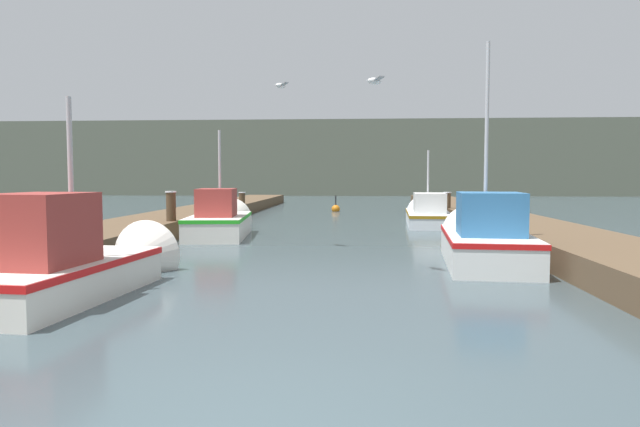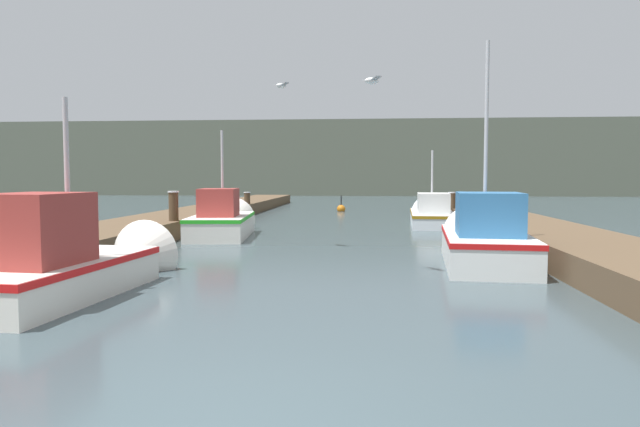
# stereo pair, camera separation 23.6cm
# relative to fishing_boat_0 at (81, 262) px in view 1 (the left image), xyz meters

# --- Properties ---
(dock_left) EXTENTS (2.43, 40.00, 0.53)m
(dock_left) POSITION_rel_fishing_boat_0_xyz_m (-2.11, 11.19, -0.22)
(dock_left) COLOR brown
(dock_left) RESTS_ON ground_plane
(dock_right) EXTENTS (2.43, 40.00, 0.53)m
(dock_right) POSITION_rel_fishing_boat_0_xyz_m (9.20, 11.19, -0.22)
(dock_right) COLOR brown
(dock_right) RESTS_ON ground_plane
(distant_shore_ridge) EXTENTS (120.00, 16.00, 7.11)m
(distant_shore_ridge) POSITION_rel_fishing_boat_0_xyz_m (3.55, 52.31, 3.07)
(distant_shore_ridge) COLOR #565B4C
(distant_shore_ridge) RESTS_ON ground_plane
(fishing_boat_0) EXTENTS (1.81, 4.72, 3.44)m
(fishing_boat_0) POSITION_rel_fishing_boat_0_xyz_m (0.00, 0.00, 0.00)
(fishing_boat_0) COLOR silver
(fishing_boat_0) RESTS_ON ground_plane
(fishing_boat_1) EXTENTS (2.04, 5.00, 5.09)m
(fishing_boat_1) POSITION_rel_fishing_boat_0_xyz_m (7.07, 3.89, 0.00)
(fishing_boat_1) COLOR silver
(fishing_boat_1) RESTS_ON ground_plane
(fishing_boat_2) EXTENTS (2.04, 4.71, 3.67)m
(fishing_boat_2) POSITION_rel_fishing_boat_0_xyz_m (0.12, 8.70, -0.01)
(fishing_boat_2) COLOR silver
(fishing_boat_2) RESTS_ON ground_plane
(fishing_boat_3) EXTENTS (1.85, 5.75, 3.31)m
(fishing_boat_3) POSITION_rel_fishing_boat_0_xyz_m (7.03, 13.66, -0.10)
(fishing_boat_3) COLOR silver
(fishing_boat_3) RESTS_ON ground_plane
(mooring_piling_0) EXTENTS (0.32, 0.32, 1.12)m
(mooring_piling_0) POSITION_rel_fishing_boat_0_xyz_m (7.97, 11.39, 0.08)
(mooring_piling_0) COLOR #473523
(mooring_piling_0) RESTS_ON ground_plane
(mooring_piling_1) EXTENTS (0.33, 0.33, 1.20)m
(mooring_piling_1) POSITION_rel_fishing_boat_0_xyz_m (7.99, 14.93, 0.12)
(mooring_piling_1) COLOR #473523
(mooring_piling_1) RESTS_ON ground_plane
(mooring_piling_2) EXTENTS (0.32, 0.32, 1.09)m
(mooring_piling_2) POSITION_rel_fishing_boat_0_xyz_m (-1.11, 17.89, 0.07)
(mooring_piling_2) COLOR #473523
(mooring_piling_2) RESTS_ON ground_plane
(mooring_piling_3) EXTENTS (0.32, 0.32, 1.41)m
(mooring_piling_3) POSITION_rel_fishing_boat_0_xyz_m (-1.11, 7.66, 0.22)
(mooring_piling_3) COLOR #473523
(mooring_piling_3) RESTS_ON ground_plane
(channel_buoy) EXTENTS (0.44, 0.44, 0.94)m
(channel_buoy) POSITION_rel_fishing_boat_0_xyz_m (3.18, 21.13, -0.36)
(channel_buoy) COLOR #BF6513
(channel_buoy) RESTS_ON ground_plane
(seagull_lead) EXTENTS (0.36, 0.54, 0.12)m
(seagull_lead) POSITION_rel_fishing_boat_0_xyz_m (4.64, 1.99, 3.10)
(seagull_lead) COLOR white
(seagull_1) EXTENTS (0.45, 0.49, 0.12)m
(seagull_1) POSITION_rel_fishing_boat_0_xyz_m (2.41, 5.61, 3.61)
(seagull_1) COLOR white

